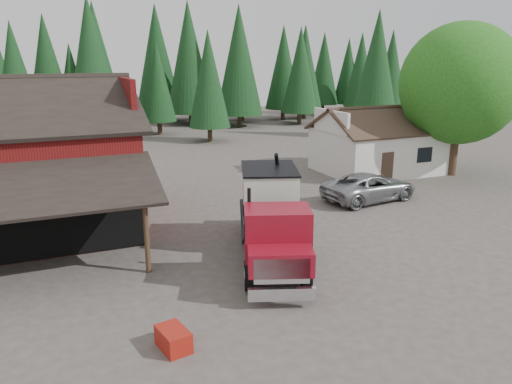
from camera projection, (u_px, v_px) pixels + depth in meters
name	position (u px, v px, depth m)	size (l,w,h in m)	color
ground	(304.00, 269.00, 19.31)	(120.00, 120.00, 0.00)	#493F39
farmhouse	(379.00, 148.00, 35.34)	(8.60, 6.42, 4.65)	silver
deciduous_tree	(460.00, 88.00, 33.07)	(8.00, 8.00, 10.20)	#382619
conifer_backdrop	(127.00, 129.00, 56.55)	(76.00, 16.00, 16.00)	black
near_pine_b	(209.00, 79.00, 46.64)	(3.96, 3.96, 10.40)	#382619
near_pine_c	(377.00, 67.00, 48.91)	(4.84, 4.84, 12.40)	#382619
near_pine_d	(91.00, 63.00, 45.99)	(5.28, 5.28, 13.40)	#382619
feed_truck	(272.00, 214.00, 20.00)	(5.25, 9.02, 3.96)	black
silver_car	(370.00, 187.00, 28.34)	(2.62, 5.67, 1.58)	#9DA0A5
equip_box	(173.00, 339.00, 13.99)	(0.70, 1.10, 0.60)	maroon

